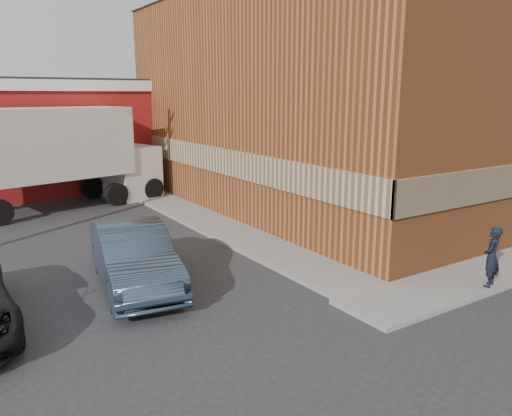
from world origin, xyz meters
TOP-DOWN VIEW (x-y plane):
  - ground at (0.00, 0.00)m, footprint 90.00×90.00m
  - brick_building at (8.50, 9.00)m, footprint 14.25×18.25m
  - sidewalk_west at (0.60, 9.00)m, footprint 1.80×18.00m
  - man at (3.45, -1.55)m, footprint 0.66×0.55m
  - sedan at (-3.98, 3.60)m, footprint 2.43×5.06m
  - box_truck at (-3.18, 14.10)m, footprint 9.07×4.35m

SIDE VIEW (x-z plane):
  - ground at x=0.00m, z-range 0.00..0.00m
  - sidewalk_west at x=0.60m, z-range 0.00..0.12m
  - sedan at x=-3.98m, z-range 0.00..1.60m
  - man at x=3.45m, z-range 0.12..1.66m
  - box_truck at x=-3.18m, z-range 0.33..4.64m
  - brick_building at x=8.50m, z-range 0.00..9.36m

